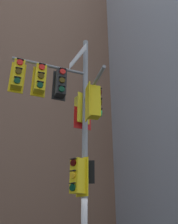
# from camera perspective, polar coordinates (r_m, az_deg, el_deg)

# --- Properties ---
(building_mid_block) EXTENTS (15.83, 15.83, 36.41)m
(building_mid_block) POSITION_cam_1_polar(r_m,az_deg,el_deg) (33.43, -11.88, 4.90)
(building_mid_block) COLOR brown
(building_mid_block) RESTS_ON ground
(signal_pole_assembly) EXTENTS (2.98, 2.68, 8.39)m
(signal_pole_assembly) POSITION_cam_1_polar(r_m,az_deg,el_deg) (7.68, -5.16, -0.36)
(signal_pole_assembly) COLOR gray
(signal_pole_assembly) RESTS_ON ground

